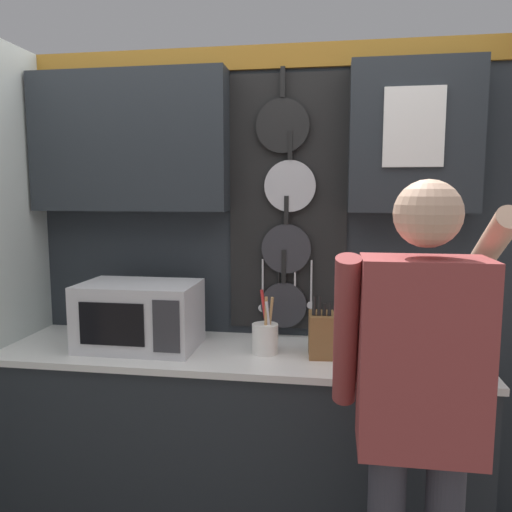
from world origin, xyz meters
TOP-DOWN VIEW (x-y plane):
  - base_cabinet_counter at (0.00, -0.00)m, footprint 2.16×0.59m
  - back_wall_unit at (-0.02, 0.26)m, footprint 2.73×0.22m
  - microwave at (-0.45, -0.02)m, footprint 0.54×0.35m
  - knife_block at (0.38, -0.02)m, footprint 0.12×0.16m
  - utensil_crock at (0.14, -0.02)m, footprint 0.12×0.12m
  - person at (0.70, -0.62)m, footprint 0.54×0.59m

SIDE VIEW (x-z plane):
  - base_cabinet_counter at x=0.00m, z-range 0.00..0.91m
  - utensil_crock at x=0.14m, z-range 0.84..1.13m
  - person at x=0.70m, z-range 0.16..1.82m
  - knife_block at x=0.38m, z-range 0.87..1.14m
  - microwave at x=-0.45m, z-range 0.91..1.21m
  - back_wall_unit at x=-0.02m, z-range 0.30..2.62m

